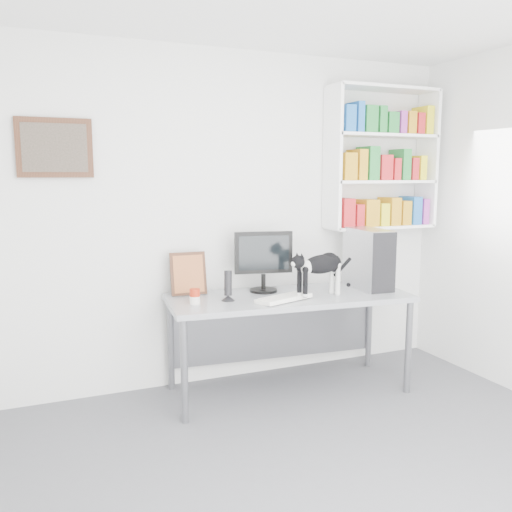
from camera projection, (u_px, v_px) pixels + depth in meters
name	position (u px, v px, depth m)	size (l,w,h in m)	color
room	(365.00, 250.00, 2.62)	(4.01, 4.01, 2.70)	#55565A
bookshelf	(382.00, 159.00, 4.76)	(1.03, 0.28, 1.24)	white
wall_art	(55.00, 148.00, 3.84)	(0.52, 0.04, 0.42)	#492717
desk	(289.00, 343.00, 4.28)	(1.88, 0.73, 0.78)	gray
monitor	(263.00, 261.00, 4.31)	(0.46, 0.22, 0.49)	black
keyboard	(284.00, 298.00, 4.04)	(0.44, 0.17, 0.03)	white
pc_tower	(368.00, 259.00, 4.45)	(0.22, 0.49, 0.49)	silver
speaker	(228.00, 285.00, 4.01)	(0.10, 0.10, 0.24)	black
leaning_print	(188.00, 273.00, 4.21)	(0.28, 0.11, 0.35)	#492717
soup_can	(195.00, 297.00, 3.92)	(0.08, 0.08, 0.11)	#AF250F
cat	(320.00, 275.00, 4.12)	(0.56, 0.15, 0.34)	black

